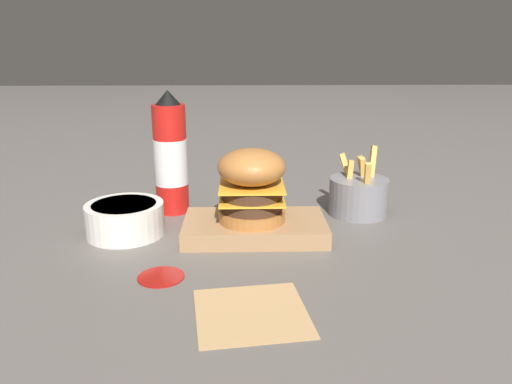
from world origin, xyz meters
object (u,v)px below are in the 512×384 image
(ketchup_bottle, at_px, (171,157))
(fries_basket, at_px, (358,195))
(spoon, at_px, (242,184))
(serving_board, at_px, (256,228))
(side_bowl, at_px, (125,218))
(burger, at_px, (252,185))

(ketchup_bottle, height_order, fries_basket, ketchup_bottle)
(ketchup_bottle, xyz_separation_m, spoon, (0.14, 0.17, -0.10))
(ketchup_bottle, distance_m, fries_basket, 0.37)
(serving_board, height_order, side_bowl, side_bowl)
(serving_board, bearing_deg, burger, -163.06)
(side_bowl, distance_m, spoon, 0.35)
(fries_basket, relative_size, side_bowl, 0.97)
(serving_board, relative_size, side_bowl, 1.82)
(fries_basket, bearing_deg, burger, -151.96)
(spoon, bearing_deg, burger, -155.17)
(side_bowl, bearing_deg, serving_board, -3.16)
(ketchup_bottle, height_order, side_bowl, ketchup_bottle)
(burger, relative_size, fries_basket, 0.96)
(serving_board, xyz_separation_m, ketchup_bottle, (-0.16, 0.13, 0.10))
(burger, bearing_deg, side_bowl, 176.17)
(burger, relative_size, ketchup_bottle, 0.52)
(burger, bearing_deg, fries_basket, 28.04)
(serving_board, height_order, ketchup_bottle, ketchup_bottle)
(serving_board, bearing_deg, fries_basket, 28.40)
(burger, height_order, ketchup_bottle, ketchup_bottle)
(burger, height_order, spoon, burger)
(serving_board, relative_size, burger, 1.96)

